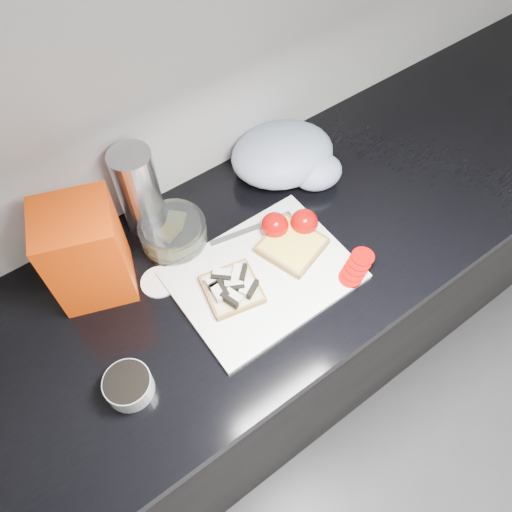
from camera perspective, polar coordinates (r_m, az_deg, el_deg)
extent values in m
cube|color=silver|center=(1.10, -13.27, 19.19)|extent=(3.50, 0.02, 2.50)
cube|color=black|center=(1.59, -2.27, -10.76)|extent=(3.50, 0.60, 0.86)
cube|color=black|center=(1.19, -2.99, -2.23)|extent=(3.50, 0.64, 0.04)
cube|color=white|center=(1.15, 0.88, -2.22)|extent=(0.40, 0.30, 0.01)
cube|color=#C5B48B|center=(1.12, -2.74, -3.81)|extent=(0.14, 0.14, 0.02)
cube|color=silver|center=(1.12, -4.73, -2.74)|extent=(0.04, 0.02, 0.02)
cube|color=black|center=(1.12, -4.73, -2.74)|extent=(0.04, 0.01, 0.02)
cube|color=silver|center=(1.12, -3.91, -2.12)|extent=(0.05, 0.04, 0.02)
cube|color=black|center=(1.12, -3.91, -2.12)|extent=(0.04, 0.04, 0.02)
cube|color=silver|center=(1.12, -2.10, -1.96)|extent=(0.05, 0.05, 0.02)
cube|color=black|center=(1.12, -2.10, -1.96)|extent=(0.04, 0.04, 0.02)
cube|color=silver|center=(1.10, -4.33, -4.13)|extent=(0.03, 0.04, 0.02)
cube|color=black|center=(1.10, -4.33, -4.13)|extent=(0.02, 0.05, 0.02)
cube|color=silver|center=(1.11, -2.54, -3.31)|extent=(0.05, 0.04, 0.02)
cube|color=black|center=(1.11, -2.54, -3.31)|extent=(0.04, 0.03, 0.02)
cube|color=silver|center=(1.10, -0.97, -3.62)|extent=(0.05, 0.04, 0.02)
cube|color=black|center=(1.10, -0.97, -3.62)|extent=(0.04, 0.03, 0.02)
cube|color=silver|center=(1.09, -2.66, -4.67)|extent=(0.04, 0.05, 0.02)
cube|color=black|center=(1.09, -2.66, -4.67)|extent=(0.02, 0.05, 0.02)
cube|color=#C5B48B|center=(1.18, 4.11, 1.20)|extent=(0.16, 0.16, 0.02)
cube|color=yellow|center=(1.18, 4.14, 1.48)|extent=(0.14, 0.14, 0.00)
cylinder|color=#A50503|center=(1.16, 10.71, -2.44)|extent=(0.07, 0.07, 0.01)
cylinder|color=#A50503|center=(1.16, 11.07, -1.84)|extent=(0.06, 0.06, 0.01)
cylinder|color=#A50503|center=(1.17, 11.42, -1.25)|extent=(0.06, 0.06, 0.01)
cylinder|color=#A50503|center=(1.17, 11.77, -0.67)|extent=(0.06, 0.06, 0.01)
cylinder|color=#A50503|center=(1.18, 12.12, -0.08)|extent=(0.07, 0.07, 0.01)
cube|color=silver|center=(1.21, -2.07, 2.53)|extent=(0.15, 0.04, 0.00)
cube|color=silver|center=(1.24, 2.54, 4.32)|extent=(0.07, 0.03, 0.01)
cylinder|color=#9CA1A1|center=(1.05, -14.34, -14.16)|extent=(0.10, 0.10, 0.05)
cylinder|color=black|center=(1.03, -14.57, -13.79)|extent=(0.09, 0.09, 0.01)
cylinder|color=white|center=(1.17, -11.02, -2.93)|extent=(0.10, 0.10, 0.01)
cylinder|color=silver|center=(1.20, -9.43, 2.59)|extent=(0.16, 0.16, 0.07)
cube|color=yellow|center=(1.20, -9.77, 2.05)|extent=(0.06, 0.05, 0.04)
cube|color=#DCCC84|center=(1.23, -9.00, 3.15)|extent=(0.07, 0.07, 0.01)
cube|color=#E33803|center=(1.11, -18.84, 0.37)|extent=(0.20, 0.19, 0.25)
cylinder|color=#B5B5BA|center=(1.19, -13.23, 7.24)|extent=(0.10, 0.10, 0.23)
ellipsoid|color=#96A5B8|center=(1.32, 3.03, 11.58)|extent=(0.32, 0.28, 0.12)
ellipsoid|color=#96A5B8|center=(1.31, 7.01, 9.51)|extent=(0.15, 0.14, 0.08)
sphere|color=#A50503|center=(1.20, 2.15, 3.44)|extent=(0.07, 0.07, 0.07)
sphere|color=#A50503|center=(1.21, 5.51, 3.81)|extent=(0.07, 0.07, 0.07)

